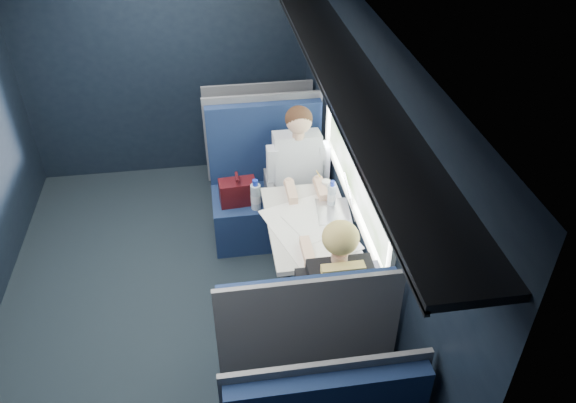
{
  "coord_description": "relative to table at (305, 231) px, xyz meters",
  "views": [
    {
      "loc": [
        0.42,
        -3.22,
        3.32
      ],
      "look_at": [
        0.9,
        0.0,
        0.95
      ],
      "focal_mm": 35.0,
      "sensor_mm": 36.0,
      "label": 1
    }
  ],
  "objects": [
    {
      "name": "papers",
      "position": [
        0.01,
        -0.08,
        0.08
      ],
      "size": [
        0.7,
        0.84,
        0.01
      ],
      "primitive_type": "cube",
      "rotation": [
        0.0,
        0.0,
        0.3
      ],
      "color": "white",
      "rests_on": "table"
    },
    {
      "name": "room_shell",
      "position": [
        -1.01,
        0.0,
        0.81
      ],
      "size": [
        3.0,
        4.4,
        2.4
      ],
      "color": "black",
      "rests_on": "ground"
    },
    {
      "name": "woman",
      "position": [
        0.07,
        -0.71,
        0.06
      ],
      "size": [
        0.53,
        0.56,
        1.32
      ],
      "color": "black",
      "rests_on": "ground"
    },
    {
      "name": "cup",
      "position": [
        0.23,
        0.39,
        0.12
      ],
      "size": [
        0.07,
        0.07,
        0.09
      ],
      "primitive_type": "cylinder",
      "color": "white",
      "rests_on": "table"
    },
    {
      "name": "seat_row_front",
      "position": [
        -0.18,
        1.8,
        -0.25
      ],
      "size": [
        1.04,
        0.51,
        1.16
      ],
      "color": "#0D193B",
      "rests_on": "ground"
    },
    {
      "name": "laptop",
      "position": [
        0.29,
        0.09,
        0.14
      ],
      "size": [
        0.28,
        0.35,
        0.25
      ],
      "color": "silver",
      "rests_on": "table"
    },
    {
      "name": "ground",
      "position": [
        -1.03,
        0.0,
        -0.67
      ],
      "size": [
        2.8,
        4.2,
        0.01
      ],
      "primitive_type": "cube",
      "color": "black"
    },
    {
      "name": "man",
      "position": [
        0.07,
        0.7,
        0.06
      ],
      "size": [
        0.53,
        0.56,
        1.32
      ],
      "color": "black",
      "rests_on": "ground"
    },
    {
      "name": "bottle_small",
      "position": [
        0.23,
        0.19,
        0.17
      ],
      "size": [
        0.06,
        0.06,
        0.22
      ],
      "color": "silver",
      "rests_on": "table"
    },
    {
      "name": "seat_bay_far",
      "position": [
        -0.18,
        -0.87,
        -0.25
      ],
      "size": [
        1.04,
        0.62,
        1.26
      ],
      "color": "#0D193B",
      "rests_on": "ground"
    },
    {
      "name": "seat_bay_near",
      "position": [
        -0.19,
        0.87,
        -0.24
      ],
      "size": [
        1.04,
        0.62,
        1.26
      ],
      "color": "#0D193B",
      "rests_on": "ground"
    },
    {
      "name": "table",
      "position": [
        0.0,
        0.0,
        0.0
      ],
      "size": [
        0.62,
        1.0,
        0.74
      ],
      "color": "#54565E",
      "rests_on": "ground"
    }
  ]
}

